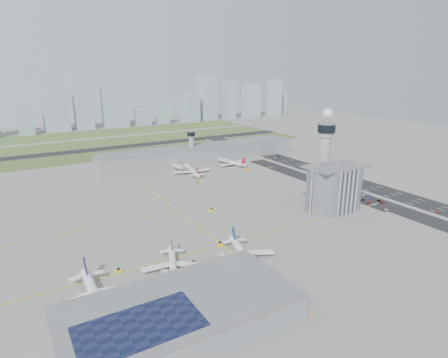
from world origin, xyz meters
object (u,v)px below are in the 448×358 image
airplane_near_c (245,251)px  jet_bridge_near_2 (232,273)px  car_lot_9 (371,198)px  car_hw_1 (333,175)px  car_lot_3 (363,200)px  car_hw_4 (240,148)px  jet_bridge_far_0 (174,166)px  tug_3 (212,210)px  car_lot_4 (353,197)px  car_lot_7 (382,202)px  secondary_tower (191,144)px  car_lot_2 (369,202)px  airplane_far_b (232,160)px  jet_bridge_far_1 (219,160)px  tug_5 (248,169)px  car_lot_8 (379,200)px  jet_bridge_near_1 (171,292)px  tug_4 (197,184)px  car_lot_11 (352,191)px  tug_1 (193,263)px  airplane_far_a (192,167)px  car_lot_5 (346,194)px  airplane_near_a (95,291)px  car_lot_10 (363,195)px  control_tower (325,148)px  car_lot_0 (386,210)px  car_lot_1 (374,204)px  car_hw_2 (279,156)px  airplane_near_b (173,262)px  jet_bridge_near_0 (97,315)px  tug_2 (220,244)px  tug_0 (118,270)px

airplane_near_c → jet_bridge_near_2: 18.06m
car_lot_9 → car_hw_1: 63.09m
car_lot_3 → car_hw_4: bearing=-13.9°
jet_bridge_far_0 → car_lot_9: 177.81m
tug_3 → car_lot_4: 107.92m
car_hw_1 → car_lot_7: bearing=-113.4°
secondary_tower → car_lot_2: secondary_tower is taller
tug_3 → airplane_near_c: bearing=50.0°
airplane_far_b → car_hw_4: bearing=-53.9°
jet_bridge_far_1 → tug_5: 40.44m
car_lot_4 → car_lot_8: 17.89m
jet_bridge_near_1 → car_lot_4: 173.07m
tug_4 → car_lot_11: 122.96m
airplane_near_c → car_lot_3: bearing=116.9°
tug_1 → car_hw_1: (178.44, 79.09, -0.49)m
tug_5 → secondary_tower: bearing=-133.6°
jet_bridge_far_0 → car_lot_11: size_ratio=3.16×
jet_bridge_far_0 → car_hw_4: size_ratio=3.75×
airplane_far_a → car_lot_2: (73.80, -136.01, -5.17)m
secondary_tower → car_lot_5: size_ratio=8.26×
airplane_near_a → car_lot_9: bearing=98.7°
airplane_far_a → jet_bridge_far_1: bearing=-51.2°
car_hw_4 → car_lot_10: bearing=-99.3°
tug_4 → control_tower: bearing=0.8°
airplane_far_a → car_lot_7: airplane_far_a is taller
car_lot_9 → control_tower: bearing=42.5°
car_lot_0 → car_lot_2: bearing=-7.0°
car_lot_1 → car_hw_2: (38.17, 153.17, -0.04)m
control_tower → car_hw_2: control_tower is taller
airplane_far_a → car_lot_8: (83.50, -136.81, -5.16)m
control_tower → tug_1: (-134.91, -49.01, -33.98)m
airplane_near_b → jet_bridge_far_1: size_ratio=2.54×
tug_4 → car_lot_0: size_ratio=0.91×
airplane_near_c → car_lot_11: bearing=123.0°
airplane_near_c → car_lot_0: (120.68, 7.90, -4.72)m
car_hw_4 → tug_3: bearing=-133.8°
jet_bridge_near_2 → car_lot_5: size_ratio=3.63×
control_tower → jet_bridge_near_0: 200.06m
tug_1 → car_lot_3: size_ratio=0.83×
jet_bridge_near_0 → tug_4: bearing=-29.2°
jet_bridge_near_0 → car_lot_8: (206.42, 33.46, -2.27)m
car_lot_2 → tug_2: bearing=95.7°
car_lot_3 → car_lot_4: 7.92m
jet_bridge_far_0 → car_hw_2: jet_bridge_far_0 is taller
jet_bridge_near_0 → jet_bridge_far_1: bearing=-30.5°
control_tower → tug_0: size_ratio=19.14×
jet_bridge_near_1 → car_lot_2: bearing=-68.4°
tug_0 → car_lot_11: (189.11, 25.93, -0.34)m
jet_bridge_far_1 → car_lot_9: size_ratio=3.99×
airplane_near_c → jet_bridge_far_1: airplane_near_c is taller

